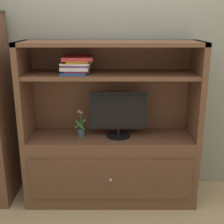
{
  "coord_description": "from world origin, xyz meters",
  "views": [
    {
      "loc": [
        0.01,
        -2.27,
        1.71
      ],
      "look_at": [
        0.0,
        0.35,
        0.91
      ],
      "focal_mm": 48.13,
      "sensor_mm": 36.0,
      "label": 1
    }
  ],
  "objects_px": {
    "media_console": "(112,151)",
    "tv_monitor": "(120,114)",
    "magazine_stack": "(78,64)",
    "potted_plant": "(82,130)"
  },
  "relations": [
    {
      "from": "magazine_stack",
      "to": "potted_plant",
      "type": "bearing_deg",
      "value": -37.45
    },
    {
      "from": "potted_plant",
      "to": "magazine_stack",
      "type": "relative_size",
      "value": 0.78
    },
    {
      "from": "media_console",
      "to": "tv_monitor",
      "type": "relative_size",
      "value": 3.08
    },
    {
      "from": "media_console",
      "to": "magazine_stack",
      "type": "distance_m",
      "value": 0.89
    },
    {
      "from": "tv_monitor",
      "to": "magazine_stack",
      "type": "relative_size",
      "value": 1.52
    },
    {
      "from": "potted_plant",
      "to": "magazine_stack",
      "type": "height_order",
      "value": "magazine_stack"
    },
    {
      "from": "tv_monitor",
      "to": "magazine_stack",
      "type": "xyz_separation_m",
      "value": [
        -0.37,
        0.01,
        0.45
      ]
    },
    {
      "from": "tv_monitor",
      "to": "potted_plant",
      "type": "relative_size",
      "value": 1.96
    },
    {
      "from": "media_console",
      "to": "magazine_stack",
      "type": "relative_size",
      "value": 4.68
    },
    {
      "from": "media_console",
      "to": "potted_plant",
      "type": "height_order",
      "value": "media_console"
    }
  ]
}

